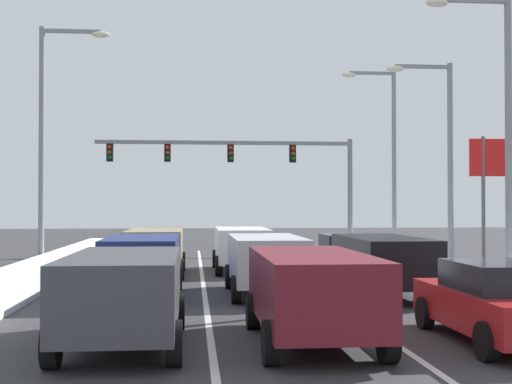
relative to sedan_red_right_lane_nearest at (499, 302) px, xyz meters
name	(u,v)px	position (x,y,z in m)	size (l,w,h in m)	color
ground_plane	(269,301)	(-3.64, 6.07, -0.76)	(120.00, 120.00, 0.00)	#333335
lane_stripe_between_right_lane_and_center_lane	(312,287)	(-1.94, 9.33, -0.76)	(0.14, 35.89, 0.01)	silver
lane_stripe_between_center_lane_and_left_lane	(204,288)	(-5.34, 9.33, -0.76)	(0.14, 35.89, 0.01)	silver
snow_bank_right_shoulder	(475,277)	(3.36, 9.33, -0.50)	(1.95, 35.89, 0.53)	white
snow_bank_left_shoulder	(29,278)	(-10.64, 9.33, -0.40)	(1.38, 35.89, 0.72)	white
sedan_red_right_lane_nearest	(499,302)	(0.00, 0.00, 0.00)	(2.00, 4.50, 1.51)	maroon
suv_black_right_lane_second	(383,260)	(-0.36, 6.77, 0.25)	(2.16, 4.90, 1.67)	black
sedan_gray_right_lane_third	(345,255)	(-0.18, 12.51, 0.00)	(2.00, 4.50, 1.51)	slate
suv_maroon_center_lane_nearest	(312,289)	(-3.49, 0.20, 0.25)	(2.16, 4.90, 1.67)	maroon
suv_silver_center_lane_second	(266,259)	(-3.60, 7.39, 0.25)	(2.16, 4.90, 1.67)	#B7BABF
suv_white_center_lane_third	(242,245)	(-3.79, 14.61, 0.25)	(2.16, 4.90, 1.67)	silver
suv_charcoal_left_lane_nearest	(124,290)	(-6.93, 0.28, 0.25)	(2.16, 4.90, 1.67)	#38383D
suv_navy_left_lane_second	(142,260)	(-7.09, 7.34, 0.25)	(2.16, 4.90, 1.67)	navy
suv_tan_left_lane_third	(155,248)	(-7.05, 13.34, 0.25)	(2.16, 4.90, 1.67)	#937F60
traffic_light_gantry	(255,162)	(-2.33, 25.63, 4.12)	(14.00, 0.47, 6.20)	slate
street_lamp_right_near	(498,116)	(3.42, 7.70, 4.48)	(2.66, 0.36, 8.85)	gray
street_lamp_right_mid	(441,146)	(4.02, 14.22, 4.11)	(2.66, 0.36, 8.14)	gray
street_lamp_right_far	(387,147)	(3.69, 20.75, 4.61)	(2.66, 0.36, 9.10)	gray
street_lamp_left_mid	(50,128)	(-11.09, 14.75, 4.75)	(2.66, 0.36, 9.37)	gray
roadside_sign_right	(506,171)	(7.68, 16.52, 3.25)	(3.20, 0.16, 5.50)	#59595B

